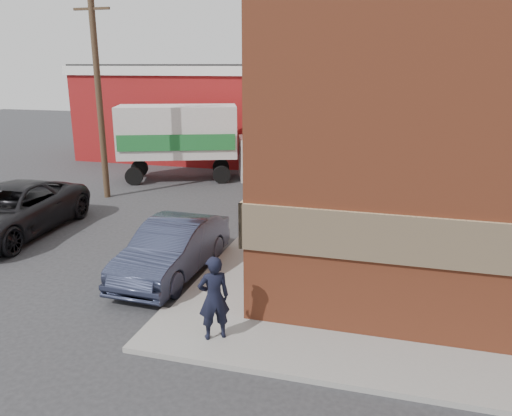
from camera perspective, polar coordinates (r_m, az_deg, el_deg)
The scene contains 8 objects.
ground at distance 11.95m, azimuth -8.45°, elevation -11.95°, with size 90.00×90.00×0.00m, color #28282B.
sidewalk_west at distance 19.76m, azimuth 3.73°, elevation -0.17°, with size 1.80×18.00×0.12m, color gray.
warehouse at distance 31.49m, azimuth -3.90°, elevation 11.01°, with size 16.30×8.30×5.60m.
utility_pole at distance 22.11m, azimuth -17.61°, elevation 13.20°, with size 2.00×0.26×9.00m.
man at distance 10.33m, azimuth -4.85°, elevation -10.18°, with size 0.66×0.43×1.80m, color black.
sedan at distance 13.83m, azimuth -9.50°, elevation -4.57°, with size 1.60×4.59×1.51m, color #292F45.
suv_a at distance 18.67m, azimuth -26.30°, elevation -0.29°, with size 2.83×6.14×1.71m, color black.
box_truck at distance 25.00m, azimuth -7.26°, elevation 8.00°, with size 7.72×4.67×3.67m.
Camera 1 is at (4.47, -9.57, 5.58)m, focal length 35.00 mm.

